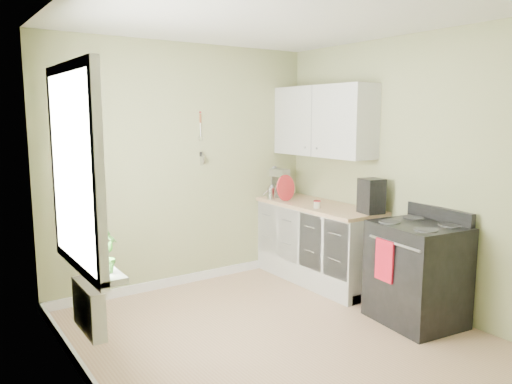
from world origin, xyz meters
TOP-DOWN VIEW (x-y plane):
  - floor at (0.00, 0.00)m, footprint 3.20×3.60m
  - ceiling at (0.00, 0.00)m, footprint 3.20×3.60m
  - wall_back at (0.00, 1.81)m, footprint 3.20×0.02m
  - wall_left at (-1.61, 0.00)m, footprint 0.02×3.60m
  - wall_right at (1.61, 0.00)m, footprint 0.02×3.60m
  - base_cabinets at (1.30, 1.00)m, footprint 0.60×1.60m
  - countertop at (1.29, 1.00)m, footprint 0.64×1.60m
  - upper_cabinets at (1.43, 1.10)m, footprint 0.35×1.40m
  - window at (-1.58, 0.30)m, footprint 0.06×1.14m
  - window_sill at (-1.51, 0.30)m, footprint 0.18×1.14m
  - radiator at (-1.54, 0.25)m, footprint 0.12×0.50m
  - wall_utensils at (0.20, 1.78)m, footprint 0.02×0.14m
  - stove at (1.28, -0.40)m, footprint 0.76×0.84m
  - stand_mixer at (1.25, 1.73)m, footprint 0.23×0.34m
  - kettle at (1.05, 1.59)m, footprint 0.17×0.10m
  - coffee_maker at (1.39, 0.30)m, footprint 0.25×0.26m
  - red_tray at (1.12, 1.39)m, footprint 0.32×0.12m
  - jar at (1.11, 0.82)m, footprint 0.08×0.08m
  - plant_a at (-1.50, -0.11)m, footprint 0.19×0.21m
  - plant_b at (-1.50, 0.39)m, footprint 0.16×0.18m
  - plant_c at (-1.50, 0.66)m, footprint 0.20×0.20m

SIDE VIEW (x-z plane):
  - floor at x=0.00m, z-range -0.02..0.00m
  - base_cabinets at x=1.30m, z-range 0.00..0.87m
  - stove at x=1.28m, z-range -0.05..1.00m
  - radiator at x=-1.54m, z-range 0.38..0.73m
  - window_sill at x=-1.51m, z-range 0.86..0.90m
  - countertop at x=1.29m, z-range 0.87..0.91m
  - jar at x=1.11m, z-range 0.91..1.00m
  - kettle at x=1.05m, z-range 0.91..1.08m
  - plant_b at x=-1.50m, z-range 0.90..1.17m
  - plant_c at x=-1.50m, z-range 0.90..1.18m
  - plant_a at x=-1.50m, z-range 0.90..1.23m
  - red_tray at x=1.12m, z-range 0.91..1.22m
  - stand_mixer at x=1.25m, z-range 0.88..1.27m
  - coffee_maker at x=1.39m, z-range 0.90..1.26m
  - wall_back at x=0.00m, z-range 0.00..2.70m
  - wall_left at x=-1.61m, z-range 0.00..2.70m
  - wall_right at x=1.61m, z-range 0.00..2.70m
  - window at x=-1.58m, z-range 0.83..2.27m
  - wall_utensils at x=0.20m, z-range 1.27..1.85m
  - upper_cabinets at x=1.43m, z-range 1.45..2.25m
  - ceiling at x=0.00m, z-range 2.70..2.72m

